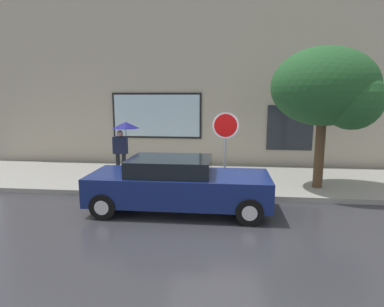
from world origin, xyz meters
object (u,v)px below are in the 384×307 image
fire_hydrant (172,174)px  pedestrian_with_umbrella (124,134)px  street_tree (330,90)px  parked_car (178,184)px  stop_sign (225,136)px

fire_hydrant → pedestrian_with_umbrella: size_ratio=0.39×
pedestrian_with_umbrella → street_tree: (6.48, -0.70, 1.48)m
parked_car → street_tree: size_ratio=1.08×
fire_hydrant → street_tree: 5.36m
pedestrian_with_umbrella → parked_car: bearing=-50.1°
fire_hydrant → stop_sign: size_ratio=0.32×
parked_car → stop_sign: (1.20, 1.36, 1.11)m
fire_hydrant → pedestrian_with_umbrella: pedestrian_with_umbrella is taller
pedestrian_with_umbrella → stop_sign: 3.73m
stop_sign → street_tree: bearing=12.3°
pedestrian_with_umbrella → stop_sign: (3.47, -1.36, 0.15)m
stop_sign → fire_hydrant: bearing=163.7°
parked_car → fire_hydrant: (-0.47, 1.85, -0.18)m
pedestrian_with_umbrella → stop_sign: size_ratio=0.83×
fire_hydrant → parked_car: bearing=-75.8°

